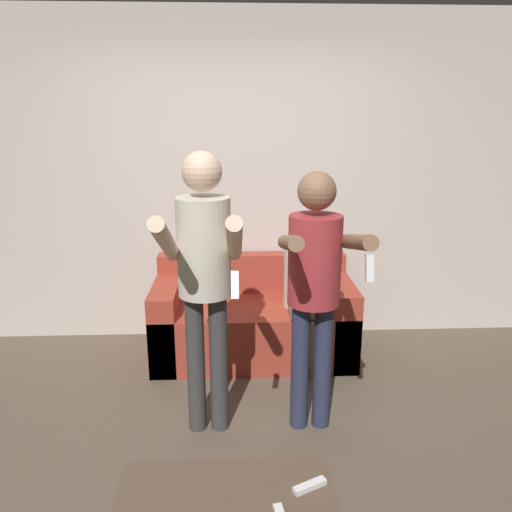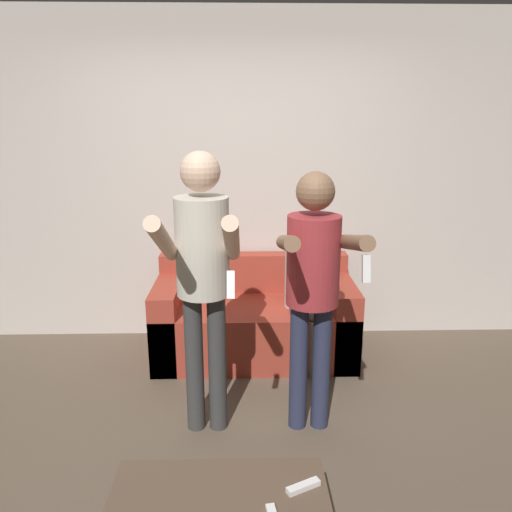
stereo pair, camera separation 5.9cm
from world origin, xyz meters
name	(u,v)px [view 1 (the left image)]	position (x,y,z in m)	size (l,w,h in m)	color
ground_plane	(236,455)	(0.00, 0.00, 0.00)	(14.00, 14.00, 0.00)	brown
wall_back	(233,182)	(0.00, 1.72, 1.35)	(6.40, 0.06, 2.70)	beige
couch	(253,321)	(0.15, 1.29, 0.28)	(1.56, 0.78, 0.77)	#9E3828
person_standing_left	(204,266)	(-0.17, 0.25, 1.06)	(0.43, 0.75, 1.70)	#383838
person_standing_right	(315,277)	(0.47, 0.26, 0.99)	(0.43, 0.70, 1.59)	#282D47
person_seated	(303,282)	(0.53, 1.14, 0.66)	(0.29, 0.52, 1.19)	#6B6051
coffee_table	(226,507)	(-0.04, -0.77, 0.35)	(0.90, 0.48, 0.39)	brown
remote_far	(310,486)	(0.31, -0.73, 0.40)	(0.15, 0.10, 0.02)	white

